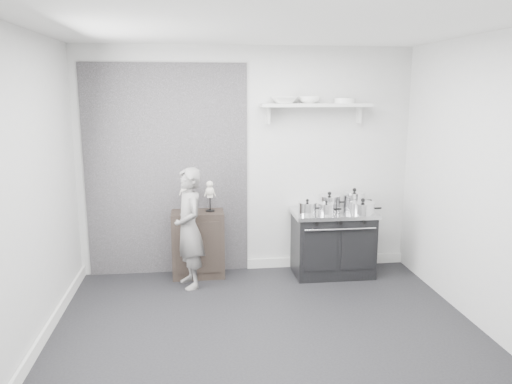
% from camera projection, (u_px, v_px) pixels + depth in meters
% --- Properties ---
extents(ground, '(4.00, 4.00, 0.00)m').
position_uv_depth(ground, '(268.00, 337.00, 4.51)').
color(ground, black).
rests_on(ground, ground).
extents(room_shell, '(4.02, 3.62, 2.71)m').
position_uv_depth(room_shell, '(256.00, 155.00, 4.32)').
color(room_shell, silver).
rests_on(room_shell, ground).
extents(wall_shelf, '(1.30, 0.26, 0.24)m').
position_uv_depth(wall_shelf, '(316.00, 106.00, 5.83)').
color(wall_shelf, silver).
rests_on(wall_shelf, room_shell).
extents(stove, '(0.98, 0.61, 0.78)m').
position_uv_depth(stove, '(333.00, 242.00, 5.99)').
color(stove, black).
rests_on(stove, ground).
extents(side_cabinet, '(0.61, 0.36, 0.79)m').
position_uv_depth(side_cabinet, '(198.00, 244.00, 5.93)').
color(side_cabinet, black).
rests_on(side_cabinet, ground).
extents(child, '(0.46, 0.57, 1.36)m').
position_uv_depth(child, '(189.00, 228.00, 5.56)').
color(child, slate).
rests_on(child, ground).
extents(pot_front_left, '(0.30, 0.22, 0.18)m').
position_uv_depth(pot_front_left, '(307.00, 208.00, 5.77)').
color(pot_front_left, silver).
rests_on(pot_front_left, stove).
extents(pot_back_left, '(0.35, 0.27, 0.21)m').
position_uv_depth(pot_back_left, '(329.00, 202.00, 6.04)').
color(pot_back_left, silver).
rests_on(pot_back_left, stove).
extents(pot_back_right, '(0.35, 0.27, 0.25)m').
position_uv_depth(pot_back_right, '(354.00, 200.00, 6.03)').
color(pot_back_right, silver).
rests_on(pot_back_right, stove).
extents(pot_front_right, '(0.37, 0.28, 0.18)m').
position_uv_depth(pot_front_right, '(363.00, 208.00, 5.77)').
color(pot_front_right, silver).
rests_on(pot_front_right, stove).
extents(pot_front_center, '(0.27, 0.18, 0.16)m').
position_uv_depth(pot_front_center, '(326.00, 209.00, 5.74)').
color(pot_front_center, silver).
rests_on(pot_front_center, stove).
extents(skeleton_full, '(0.13, 0.08, 0.47)m').
position_uv_depth(skeleton_full, '(186.00, 192.00, 5.78)').
color(skeleton_full, beige).
rests_on(skeleton_full, side_cabinet).
extents(skeleton_torso, '(0.12, 0.08, 0.42)m').
position_uv_depth(skeleton_torso, '(210.00, 194.00, 5.82)').
color(skeleton_torso, beige).
rests_on(skeleton_torso, side_cabinet).
extents(bowl_large, '(0.31, 0.31, 0.08)m').
position_uv_depth(bowl_large, '(284.00, 100.00, 5.77)').
color(bowl_large, white).
rests_on(bowl_large, wall_shelf).
extents(bowl_small, '(0.25, 0.25, 0.08)m').
position_uv_depth(bowl_small, '(309.00, 100.00, 5.80)').
color(bowl_small, white).
rests_on(bowl_small, wall_shelf).
extents(plate_stack, '(0.24, 0.24, 0.06)m').
position_uv_depth(plate_stack, '(345.00, 101.00, 5.86)').
color(plate_stack, silver).
rests_on(plate_stack, wall_shelf).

